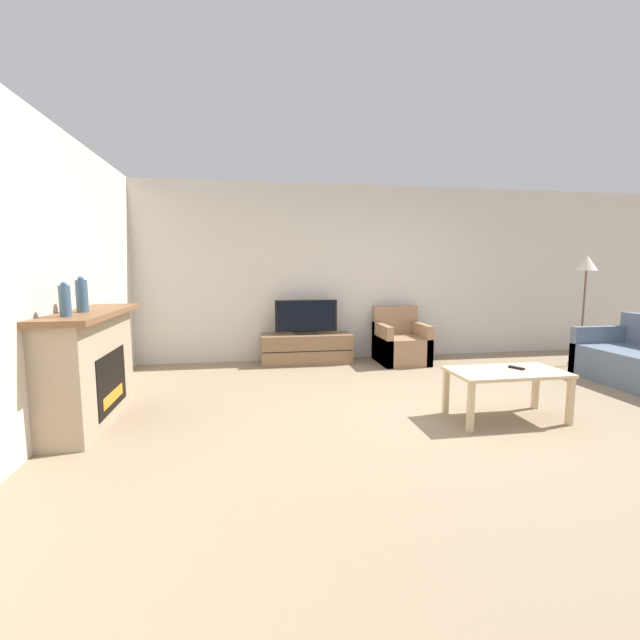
{
  "coord_description": "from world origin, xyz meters",
  "views": [
    {
      "loc": [
        -1.91,
        -3.9,
        1.43
      ],
      "look_at": [
        -1.12,
        0.79,
        0.85
      ],
      "focal_mm": 24.0,
      "sensor_mm": 36.0,
      "label": 1
    }
  ],
  "objects_px": {
    "fireplace": "(90,365)",
    "armchair": "(400,344)",
    "tv": "(306,318)",
    "mantel_vase_left": "(65,300)",
    "remote": "(517,368)",
    "mantel_vase_centre_left": "(82,295)",
    "floor_lamp": "(586,272)",
    "tv_stand": "(306,349)",
    "coffee_table": "(507,377)"
  },
  "relations": [
    {
      "from": "coffee_table",
      "to": "floor_lamp",
      "type": "relative_size",
      "value": 0.66
    },
    {
      "from": "tv",
      "to": "floor_lamp",
      "type": "relative_size",
      "value": 0.58
    },
    {
      "from": "armchair",
      "to": "coffee_table",
      "type": "xyz_separation_m",
      "value": [
        0.12,
        -2.53,
        0.13
      ]
    },
    {
      "from": "mantel_vase_left",
      "to": "remote",
      "type": "height_order",
      "value": "mantel_vase_left"
    },
    {
      "from": "remote",
      "to": "floor_lamp",
      "type": "height_order",
      "value": "floor_lamp"
    },
    {
      "from": "fireplace",
      "to": "floor_lamp",
      "type": "relative_size",
      "value": 1.0
    },
    {
      "from": "tv",
      "to": "remote",
      "type": "bearing_deg",
      "value": -57.85
    },
    {
      "from": "coffee_table",
      "to": "armchair",
      "type": "bearing_deg",
      "value": 92.71
    },
    {
      "from": "fireplace",
      "to": "remote",
      "type": "distance_m",
      "value": 4.03
    },
    {
      "from": "mantel_vase_centre_left",
      "to": "coffee_table",
      "type": "bearing_deg",
      "value": -7.26
    },
    {
      "from": "fireplace",
      "to": "armchair",
      "type": "bearing_deg",
      "value": 27.2
    },
    {
      "from": "mantel_vase_centre_left",
      "to": "tv_stand",
      "type": "relative_size",
      "value": 0.24
    },
    {
      "from": "tv",
      "to": "armchair",
      "type": "distance_m",
      "value": 1.49
    },
    {
      "from": "tv",
      "to": "remote",
      "type": "distance_m",
      "value": 3.14
    },
    {
      "from": "mantel_vase_left",
      "to": "floor_lamp",
      "type": "distance_m",
      "value": 6.54
    },
    {
      "from": "mantel_vase_centre_left",
      "to": "coffee_table",
      "type": "xyz_separation_m",
      "value": [
        3.84,
        -0.49,
        -0.78
      ]
    },
    {
      "from": "fireplace",
      "to": "mantel_vase_centre_left",
      "type": "bearing_deg",
      "value": -82.08
    },
    {
      "from": "armchair",
      "to": "remote",
      "type": "relative_size",
      "value": 5.5
    },
    {
      "from": "tv_stand",
      "to": "fireplace",
      "type": "bearing_deg",
      "value": -137.89
    },
    {
      "from": "tv_stand",
      "to": "remote",
      "type": "distance_m",
      "value": 3.15
    },
    {
      "from": "mantel_vase_centre_left",
      "to": "armchair",
      "type": "distance_m",
      "value": 4.34
    },
    {
      "from": "mantel_vase_left",
      "to": "tv_stand",
      "type": "distance_m",
      "value": 3.58
    },
    {
      "from": "tv",
      "to": "mantel_vase_left",
      "type": "bearing_deg",
      "value": -131.79
    },
    {
      "from": "mantel_vase_left",
      "to": "coffee_table",
      "type": "relative_size",
      "value": 0.27
    },
    {
      "from": "armchair",
      "to": "remote",
      "type": "distance_m",
      "value": 2.5
    },
    {
      "from": "mantel_vase_centre_left",
      "to": "coffee_table",
      "type": "relative_size",
      "value": 0.3
    },
    {
      "from": "tv_stand",
      "to": "armchair",
      "type": "bearing_deg",
      "value": -7.01
    },
    {
      "from": "mantel_vase_left",
      "to": "tv",
      "type": "bearing_deg",
      "value": 48.21
    },
    {
      "from": "fireplace",
      "to": "remote",
      "type": "relative_size",
      "value": 10.56
    },
    {
      "from": "fireplace",
      "to": "armchair",
      "type": "distance_m",
      "value": 4.21
    },
    {
      "from": "mantel_vase_centre_left",
      "to": "tv",
      "type": "relative_size",
      "value": 0.34
    },
    {
      "from": "fireplace",
      "to": "remote",
      "type": "xyz_separation_m",
      "value": [
        3.99,
        -0.56,
        -0.05
      ]
    },
    {
      "from": "armchair",
      "to": "coffee_table",
      "type": "distance_m",
      "value": 2.54
    },
    {
      "from": "tv",
      "to": "armchair",
      "type": "relative_size",
      "value": 1.12
    },
    {
      "from": "fireplace",
      "to": "floor_lamp",
      "type": "distance_m",
      "value": 6.49
    },
    {
      "from": "fireplace",
      "to": "mantel_vase_left",
      "type": "height_order",
      "value": "mantel_vase_left"
    },
    {
      "from": "tv_stand",
      "to": "coffee_table",
      "type": "relative_size",
      "value": 1.27
    },
    {
      "from": "coffee_table",
      "to": "remote",
      "type": "distance_m",
      "value": 0.16
    },
    {
      "from": "mantel_vase_left",
      "to": "remote",
      "type": "relative_size",
      "value": 1.86
    },
    {
      "from": "mantel_vase_centre_left",
      "to": "floor_lamp",
      "type": "relative_size",
      "value": 0.2
    },
    {
      "from": "tv_stand",
      "to": "armchair",
      "type": "distance_m",
      "value": 1.43
    },
    {
      "from": "floor_lamp",
      "to": "armchair",
      "type": "bearing_deg",
      "value": 166.5
    },
    {
      "from": "mantel_vase_left",
      "to": "remote",
      "type": "xyz_separation_m",
      "value": [
        3.97,
        -0.08,
        -0.69
      ]
    },
    {
      "from": "remote",
      "to": "floor_lamp",
      "type": "xyz_separation_m",
      "value": [
        2.32,
        1.87,
        0.88
      ]
    },
    {
      "from": "armchair",
      "to": "mantel_vase_centre_left",
      "type": "bearing_deg",
      "value": -151.25
    },
    {
      "from": "mantel_vase_centre_left",
      "to": "remote",
      "type": "height_order",
      "value": "mantel_vase_centre_left"
    },
    {
      "from": "tv_stand",
      "to": "tv",
      "type": "height_order",
      "value": "tv"
    },
    {
      "from": "mantel_vase_left",
      "to": "mantel_vase_centre_left",
      "type": "relative_size",
      "value": 0.89
    },
    {
      "from": "fireplace",
      "to": "armchair",
      "type": "xyz_separation_m",
      "value": [
        3.74,
        1.92,
        -0.25
      ]
    },
    {
      "from": "mantel_vase_centre_left",
      "to": "fireplace",
      "type": "bearing_deg",
      "value": 97.92
    }
  ]
}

